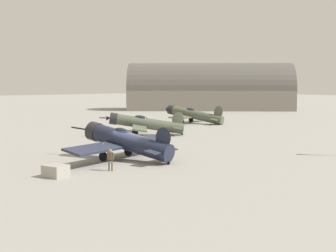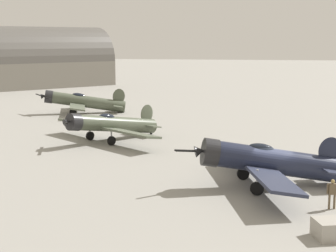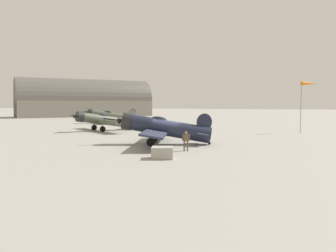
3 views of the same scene
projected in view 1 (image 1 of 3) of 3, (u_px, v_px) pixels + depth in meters
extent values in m
plane|color=gray|center=(130.00, 160.00, 39.58)|extent=(400.00, 400.00, 0.00)
cylinder|color=#1E2338|center=(129.00, 142.00, 39.43)|extent=(8.66, 3.73, 2.90)
cylinder|color=#232326|center=(95.00, 132.00, 41.61)|extent=(1.56, 1.94, 1.82)
cone|color=#232326|center=(90.00, 130.00, 41.96)|extent=(0.82, 0.85, 0.79)
cube|color=black|center=(88.00, 130.00, 42.04)|extent=(2.49, 2.30, 0.57)
ellipsoid|color=black|center=(122.00, 132.00, 39.83)|extent=(1.92, 1.20, 0.94)
cube|color=#282D42|center=(120.00, 144.00, 40.02)|extent=(5.02, 12.01, 0.50)
ellipsoid|color=#1E2338|center=(163.00, 138.00, 37.41)|extent=(1.73, 0.57, 1.94)
cube|color=#282D42|center=(161.00, 150.00, 37.62)|extent=(1.94, 3.57, 0.28)
cylinder|color=#999BA0|center=(103.00, 150.00, 38.94)|extent=(0.14, 0.14, 1.15)
cylinder|color=black|center=(103.00, 156.00, 39.00)|extent=(0.82, 0.40, 0.80)
cylinder|color=#999BA0|center=(128.00, 145.00, 41.72)|extent=(0.14, 0.14, 1.15)
cylinder|color=black|center=(128.00, 152.00, 41.78)|extent=(0.82, 0.40, 0.80)
cylinder|color=black|center=(168.00, 163.00, 37.32)|extent=(0.30, 0.17, 0.28)
cylinder|color=#4C5442|center=(148.00, 124.00, 57.97)|extent=(6.60, 8.11, 2.72)
cylinder|color=#232326|center=(113.00, 119.00, 57.62)|extent=(1.84, 1.77, 1.59)
cone|color=#232326|center=(108.00, 118.00, 57.57)|extent=(0.87, 0.88, 0.69)
cube|color=black|center=(107.00, 118.00, 57.56)|extent=(1.38, 2.97, 0.36)
ellipsoid|color=black|center=(141.00, 118.00, 57.84)|extent=(1.68, 1.88, 0.93)
cube|color=#565E4C|center=(139.00, 125.00, 57.92)|extent=(11.33, 9.15, 0.43)
ellipsoid|color=#4C5442|center=(178.00, 119.00, 58.16)|extent=(1.15, 1.47, 1.96)
cube|color=#565E4C|center=(176.00, 127.00, 58.25)|extent=(3.38, 2.93, 0.27)
cylinder|color=#999BA0|center=(135.00, 129.00, 56.34)|extent=(0.14, 0.14, 1.08)
cylinder|color=black|center=(135.00, 134.00, 56.39)|extent=(0.64, 0.76, 0.80)
cylinder|color=#999BA0|center=(135.00, 127.00, 59.48)|extent=(0.14, 0.14, 1.08)
cylinder|color=black|center=(135.00, 131.00, 59.53)|extent=(0.64, 0.76, 0.80)
cylinder|color=black|center=(182.00, 134.00, 58.38)|extent=(0.25, 0.28, 0.28)
cylinder|color=#4C5442|center=(196.00, 115.00, 74.57)|extent=(9.47, 4.50, 2.89)
cylinder|color=#232326|center=(172.00, 110.00, 76.74)|extent=(1.58, 1.84, 1.67)
cone|color=#232326|center=(168.00, 109.00, 77.05)|extent=(0.82, 0.82, 0.72)
cube|color=black|center=(167.00, 109.00, 77.13)|extent=(2.46, 2.13, 0.37)
ellipsoid|color=black|center=(191.00, 110.00, 74.97)|extent=(1.94, 1.31, 0.94)
cube|color=#565E4C|center=(190.00, 116.00, 75.15)|extent=(5.31, 11.08, 0.45)
ellipsoid|color=#4C5442|center=(218.00, 112.00, 72.55)|extent=(1.72, 0.70, 2.09)
cube|color=#565E4C|center=(217.00, 119.00, 72.76)|extent=(2.16, 3.57, 0.27)
cylinder|color=#999BA0|center=(182.00, 118.00, 74.06)|extent=(0.14, 0.14, 1.02)
cylinder|color=black|center=(182.00, 121.00, 74.11)|extent=(0.82, 0.45, 0.80)
cylinder|color=#999BA0|center=(191.00, 117.00, 76.86)|extent=(0.14, 0.14, 1.02)
cylinder|color=black|center=(191.00, 120.00, 76.91)|extent=(0.82, 0.45, 0.80)
cylinder|color=black|center=(221.00, 124.00, 72.45)|extent=(0.30, 0.19, 0.28)
cylinder|color=brown|center=(112.00, 165.00, 34.72)|extent=(0.12, 0.12, 0.82)
cylinder|color=brown|center=(109.00, 165.00, 34.87)|extent=(0.12, 0.12, 0.82)
cube|color=brown|center=(110.00, 156.00, 34.73)|extent=(0.49, 0.35, 0.58)
sphere|color=#A0864E|center=(110.00, 151.00, 34.69)|extent=(0.22, 0.22, 0.22)
cylinder|color=brown|center=(113.00, 156.00, 34.58)|extent=(0.09, 0.09, 0.55)
cylinder|color=brown|center=(108.00, 156.00, 34.87)|extent=(0.09, 0.09, 0.55)
cube|color=#9E998E|center=(56.00, 171.00, 32.48)|extent=(1.87, 1.73, 0.86)
cylinder|color=#474C56|center=(155.00, 145.00, 46.03)|extent=(0.58, 0.58, 0.88)
torus|color=#474C56|center=(155.00, 143.00, 46.01)|extent=(0.61, 0.61, 0.04)
torus|color=#474C56|center=(155.00, 147.00, 46.04)|extent=(0.61, 0.61, 0.04)
cube|color=slate|center=(210.00, 100.00, 112.50)|extent=(36.53, 37.73, 4.72)
cylinder|color=#524E49|center=(210.00, 90.00, 112.28)|extent=(36.53, 37.73, 13.26)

